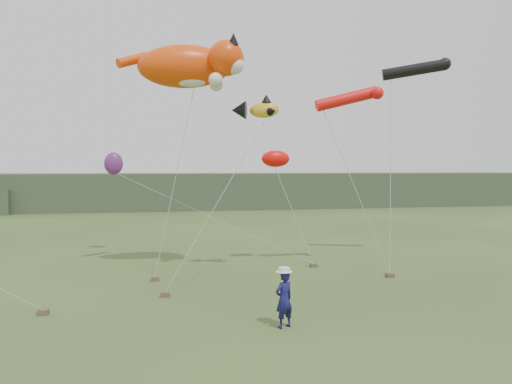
% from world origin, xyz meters
% --- Properties ---
extents(ground, '(120.00, 120.00, 0.00)m').
position_xyz_m(ground, '(0.00, 0.00, 0.00)').
color(ground, '#385123').
rests_on(ground, ground).
extents(headland, '(90.00, 13.00, 4.00)m').
position_xyz_m(headland, '(-3.11, 44.69, 1.92)').
color(headland, '#2D3D28').
rests_on(headland, ground).
extents(festival_attendant, '(0.73, 0.63, 1.69)m').
position_xyz_m(festival_attendant, '(0.26, -0.64, 0.84)').
color(festival_attendant, '#151550').
rests_on(festival_attendant, ground).
extents(sandbag_anchors, '(13.69, 5.84, 0.17)m').
position_xyz_m(sandbag_anchors, '(-0.63, 4.93, 0.08)').
color(sandbag_anchors, brown).
rests_on(sandbag_anchors, ground).
extents(cat_kite, '(5.51, 2.94, 2.35)m').
position_xyz_m(cat_kite, '(-1.68, 7.62, 9.17)').
color(cat_kite, '#E93F07').
rests_on(cat_kite, ground).
extents(fish_kite, '(2.19, 1.45, 1.08)m').
position_xyz_m(fish_kite, '(0.86, 6.65, 7.19)').
color(fish_kite, gold).
rests_on(fish_kite, ground).
extents(tube_kites, '(7.47, 3.29, 2.97)m').
position_xyz_m(tube_kites, '(7.91, 8.03, 8.90)').
color(tube_kites, black).
rests_on(tube_kites, ground).
extents(misc_kites, '(9.14, 5.35, 1.23)m').
position_xyz_m(misc_kites, '(-1.43, 11.17, 5.02)').
color(misc_kites, red).
rests_on(misc_kites, ground).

